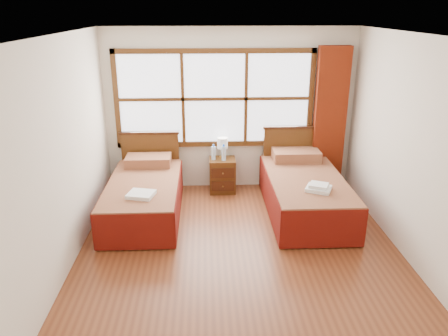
{
  "coord_description": "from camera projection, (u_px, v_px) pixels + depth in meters",
  "views": [
    {
      "loc": [
        -0.41,
        -4.66,
        2.87
      ],
      "look_at": [
        -0.17,
        0.7,
        0.88
      ],
      "focal_mm": 35.0,
      "sensor_mm": 36.0,
      "label": 1
    }
  ],
  "objects": [
    {
      "name": "window",
      "position": [
        215.0,
        99.0,
        6.92
      ],
      "size": [
        3.16,
        0.06,
        1.56
      ],
      "color": "white",
      "rests_on": "wall_back"
    },
    {
      "name": "wall_back",
      "position": [
        230.0,
        110.0,
        7.04
      ],
      "size": [
        4.0,
        0.0,
        4.0
      ],
      "primitive_type": "plane",
      "rotation": [
        1.57,
        0.0,
        0.0
      ],
      "color": "silver",
      "rests_on": "floor"
    },
    {
      "name": "lamp",
      "position": [
        222.0,
        144.0,
        7.05
      ],
      "size": [
        0.17,
        0.17,
        0.33
      ],
      "color": "gold",
      "rests_on": "nightstand"
    },
    {
      "name": "ceiling",
      "position": [
        243.0,
        35.0,
        4.48
      ],
      "size": [
        4.5,
        4.5,
        0.0
      ],
      "primitive_type": "plane",
      "rotation": [
        3.14,
        0.0,
        0.0
      ],
      "color": "white",
      "rests_on": "wall_back"
    },
    {
      "name": "bed_right",
      "position": [
        304.0,
        191.0,
        6.43
      ],
      "size": [
        1.08,
        2.1,
        1.06
      ],
      "color": "#36190B",
      "rests_on": "floor"
    },
    {
      "name": "curtain",
      "position": [
        330.0,
        119.0,
        7.02
      ],
      "size": [
        0.5,
        0.16,
        2.3
      ],
      "primitive_type": "cube",
      "color": "maroon",
      "rests_on": "wall_back"
    },
    {
      "name": "bed_left",
      "position": [
        145.0,
        195.0,
        6.34
      ],
      "size": [
        1.02,
        2.04,
        0.99
      ],
      "color": "#36190B",
      "rests_on": "floor"
    },
    {
      "name": "wall_right",
      "position": [
        415.0,
        152.0,
        5.01
      ],
      "size": [
        0.0,
        4.5,
        4.5
      ],
      "primitive_type": "plane",
      "rotation": [
        1.57,
        0.0,
        -1.57
      ],
      "color": "silver",
      "rests_on": "floor"
    },
    {
      "name": "towels_left",
      "position": [
        141.0,
        194.0,
        5.73
      ],
      "size": [
        0.39,
        0.36,
        0.05
      ],
      "rotation": [
        0.0,
        0.0,
        -0.24
      ],
      "color": "white",
      "rests_on": "bed_left"
    },
    {
      "name": "nightstand",
      "position": [
        222.0,
        175.0,
        7.14
      ],
      "size": [
        0.42,
        0.42,
        0.56
      ],
      "color": "#4E2C11",
      "rests_on": "floor"
    },
    {
      "name": "towels_right",
      "position": [
        319.0,
        188.0,
        5.82
      ],
      "size": [
        0.4,
        0.38,
        0.09
      ],
      "rotation": [
        0.0,
        0.0,
        -0.43
      ],
      "color": "white",
      "rests_on": "bed_right"
    },
    {
      "name": "wall_left",
      "position": [
        62.0,
        157.0,
        4.84
      ],
      "size": [
        0.0,
        4.5,
        4.5
      ],
      "primitive_type": "plane",
      "rotation": [
        1.57,
        0.0,
        1.57
      ],
      "color": "silver",
      "rests_on": "floor"
    },
    {
      "name": "bottle_far",
      "position": [
        224.0,
        153.0,
        6.95
      ],
      "size": [
        0.07,
        0.07,
        0.27
      ],
      "color": "#C0E1F7",
      "rests_on": "nightstand"
    },
    {
      "name": "bottle_near",
      "position": [
        214.0,
        153.0,
        6.99
      ],
      "size": [
        0.07,
        0.07,
        0.25
      ],
      "color": "#C0E1F7",
      "rests_on": "nightstand"
    },
    {
      "name": "floor",
      "position": [
        240.0,
        255.0,
        5.38
      ],
      "size": [
        4.5,
        4.5,
        0.0
      ],
      "primitive_type": "plane",
      "color": "brown",
      "rests_on": "ground"
    }
  ]
}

